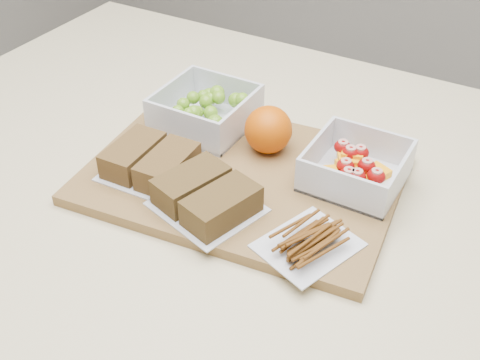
{
  "coord_description": "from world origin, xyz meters",
  "views": [
    {
      "loc": [
        0.33,
        -0.57,
        1.42
      ],
      "look_at": [
        0.01,
        -0.01,
        0.93
      ],
      "focal_mm": 45.0,
      "sensor_mm": 36.0,
      "label": 1
    }
  ],
  "objects_px": {
    "sandwich_bag_left": "(151,161)",
    "pretzel_bag": "(309,238)",
    "cutting_board": "(243,177)",
    "fruit_container": "(355,169)",
    "grape_container": "(207,110)",
    "orange": "(268,130)",
    "sandwich_bag_center": "(206,196)"
  },
  "relations": [
    {
      "from": "sandwich_bag_left",
      "to": "pretzel_bag",
      "type": "xyz_separation_m",
      "value": [
        0.25,
        -0.03,
        -0.01
      ]
    },
    {
      "from": "cutting_board",
      "to": "fruit_container",
      "type": "relative_size",
      "value": 3.41
    },
    {
      "from": "pretzel_bag",
      "to": "grape_container",
      "type": "bearing_deg",
      "value": 145.47
    },
    {
      "from": "grape_container",
      "to": "fruit_container",
      "type": "xyz_separation_m",
      "value": [
        0.25,
        -0.02,
        -0.0
      ]
    },
    {
      "from": "grape_container",
      "to": "orange",
      "type": "relative_size",
      "value": 1.92
    },
    {
      "from": "cutting_board",
      "to": "pretzel_bag",
      "type": "bearing_deg",
      "value": -38.32
    },
    {
      "from": "fruit_container",
      "to": "sandwich_bag_left",
      "type": "height_order",
      "value": "fruit_container"
    },
    {
      "from": "cutting_board",
      "to": "sandwich_bag_center",
      "type": "distance_m",
      "value": 0.09
    },
    {
      "from": "cutting_board",
      "to": "orange",
      "type": "relative_size",
      "value": 6.09
    },
    {
      "from": "grape_container",
      "to": "fruit_container",
      "type": "height_order",
      "value": "grape_container"
    },
    {
      "from": "cutting_board",
      "to": "sandwich_bag_center",
      "type": "bearing_deg",
      "value": -97.83
    },
    {
      "from": "fruit_container",
      "to": "pretzel_bag",
      "type": "xyz_separation_m",
      "value": [
        -0.0,
        -0.15,
        -0.01
      ]
    },
    {
      "from": "orange",
      "to": "sandwich_bag_center",
      "type": "distance_m",
      "value": 0.16
    },
    {
      "from": "cutting_board",
      "to": "pretzel_bag",
      "type": "distance_m",
      "value": 0.17
    },
    {
      "from": "fruit_container",
      "to": "pretzel_bag",
      "type": "relative_size",
      "value": 0.9
    },
    {
      "from": "cutting_board",
      "to": "orange",
      "type": "bearing_deg",
      "value": 80.44
    },
    {
      "from": "sandwich_bag_left",
      "to": "sandwich_bag_center",
      "type": "xyz_separation_m",
      "value": [
        0.11,
        -0.03,
        0.0
      ]
    },
    {
      "from": "fruit_container",
      "to": "sandwich_bag_center",
      "type": "relative_size",
      "value": 0.81
    },
    {
      "from": "fruit_container",
      "to": "orange",
      "type": "height_order",
      "value": "orange"
    },
    {
      "from": "sandwich_bag_left",
      "to": "sandwich_bag_center",
      "type": "height_order",
      "value": "same"
    },
    {
      "from": "cutting_board",
      "to": "orange",
      "type": "distance_m",
      "value": 0.08
    },
    {
      "from": "pretzel_bag",
      "to": "fruit_container",
      "type": "bearing_deg",
      "value": 89.75
    },
    {
      "from": "fruit_container",
      "to": "sandwich_bag_left",
      "type": "distance_m",
      "value": 0.28
    },
    {
      "from": "orange",
      "to": "pretzel_bag",
      "type": "xyz_separation_m",
      "value": [
        0.14,
        -0.16,
        -0.02
      ]
    },
    {
      "from": "fruit_container",
      "to": "orange",
      "type": "bearing_deg",
      "value": 176.82
    },
    {
      "from": "fruit_container",
      "to": "pretzel_bag",
      "type": "height_order",
      "value": "fruit_container"
    },
    {
      "from": "sandwich_bag_left",
      "to": "sandwich_bag_center",
      "type": "distance_m",
      "value": 0.11
    },
    {
      "from": "orange",
      "to": "sandwich_bag_left",
      "type": "distance_m",
      "value": 0.17
    },
    {
      "from": "orange",
      "to": "sandwich_bag_center",
      "type": "relative_size",
      "value": 0.46
    },
    {
      "from": "pretzel_bag",
      "to": "sandwich_bag_left",
      "type": "bearing_deg",
      "value": 173.99
    },
    {
      "from": "fruit_container",
      "to": "sandwich_bag_center",
      "type": "xyz_separation_m",
      "value": [
        -0.14,
        -0.15,
        -0.0
      ]
    },
    {
      "from": "orange",
      "to": "sandwich_bag_center",
      "type": "height_order",
      "value": "orange"
    }
  ]
}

